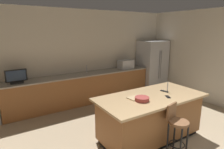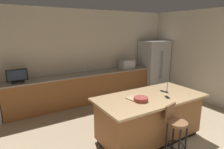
# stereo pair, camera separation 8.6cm
# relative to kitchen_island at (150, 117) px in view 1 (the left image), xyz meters

# --- Properties ---
(wall_back) EXTENTS (6.83, 0.12, 2.83)m
(wall_back) POSITION_rel_kitchen_island_xyz_m (-0.24, 2.95, 0.94)
(wall_back) COLOR beige
(wall_back) RESTS_ON ground_plane
(wall_right) EXTENTS (0.12, 5.18, 2.83)m
(wall_right) POSITION_rel_kitchen_island_xyz_m (2.98, 0.56, 0.94)
(wall_right) COLOR beige
(wall_right) RESTS_ON ground_plane
(counter_back) EXTENTS (4.54, 0.62, 0.91)m
(counter_back) POSITION_rel_kitchen_island_xyz_m (-0.35, 2.57, -0.02)
(counter_back) COLOR brown
(counter_back) RESTS_ON ground_plane
(kitchen_island) EXTENTS (2.22, 1.09, 0.93)m
(kitchen_island) POSITION_rel_kitchen_island_xyz_m (0.00, 0.00, 0.00)
(kitchen_island) COLOR black
(kitchen_island) RESTS_ON ground_plane
(refrigerator) EXTENTS (0.94, 0.81, 1.82)m
(refrigerator) POSITION_rel_kitchen_island_xyz_m (2.40, 2.48, 0.44)
(refrigerator) COLOR #B7BABF
(refrigerator) RESTS_ON ground_plane
(microwave) EXTENTS (0.48, 0.36, 0.29)m
(microwave) POSITION_rel_kitchen_island_xyz_m (1.24, 2.57, 0.58)
(microwave) COLOR #B7BABF
(microwave) RESTS_ON counter_back
(tv_monitor) EXTENTS (0.50, 0.16, 0.35)m
(tv_monitor) POSITION_rel_kitchen_island_xyz_m (-2.17, 2.52, 0.60)
(tv_monitor) COLOR black
(tv_monitor) RESTS_ON counter_back
(sink_faucet_back) EXTENTS (0.02, 0.02, 0.24)m
(sink_faucet_back) POSITION_rel_kitchen_island_xyz_m (-0.18, 2.67, 0.56)
(sink_faucet_back) COLOR #B2B2B7
(sink_faucet_back) RESTS_ON counter_back
(sink_faucet_island) EXTENTS (0.02, 0.02, 0.22)m
(sink_faucet_island) POSITION_rel_kitchen_island_xyz_m (0.46, 0.00, 0.57)
(sink_faucet_island) COLOR #B2B2B7
(sink_faucet_island) RESTS_ON kitchen_island
(bar_stool_center) EXTENTS (0.35, 0.37, 0.97)m
(bar_stool_center) POSITION_rel_kitchen_island_xyz_m (-0.01, -0.67, 0.10)
(bar_stool_center) COLOR brown
(bar_stool_center) RESTS_ON ground_plane
(fruit_bowl) EXTENTS (0.27, 0.27, 0.07)m
(fruit_bowl) POSITION_rel_kitchen_island_xyz_m (-0.33, -0.10, 0.49)
(fruit_bowl) COLOR #993833
(fruit_bowl) RESTS_ON kitchen_island
(cell_phone) EXTENTS (0.13, 0.17, 0.01)m
(cell_phone) POSITION_rel_kitchen_island_xyz_m (0.24, -0.22, 0.46)
(cell_phone) COLOR black
(cell_phone) RESTS_ON kitchen_island
(tv_remote) EXTENTS (0.09, 0.18, 0.02)m
(tv_remote) POSITION_rel_kitchen_island_xyz_m (0.44, 0.06, 0.47)
(tv_remote) COLOR black
(tv_remote) RESTS_ON kitchen_island
(cutting_board) EXTENTS (0.34, 0.25, 0.02)m
(cutting_board) POSITION_rel_kitchen_island_xyz_m (-0.33, 0.08, 0.46)
(cutting_board) COLOR tan
(cutting_board) RESTS_ON kitchen_island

